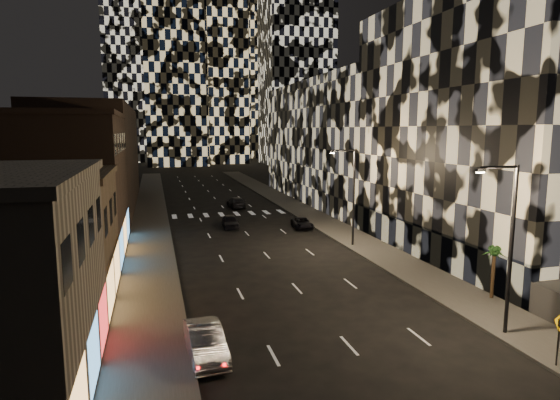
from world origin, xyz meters
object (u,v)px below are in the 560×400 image
streetlight_far (351,190)px  car_dark_rightlane (302,223)px  car_silver_parked (205,342)px  palm_tree (494,255)px  ped_sign (559,331)px  streetlight_near (508,238)px  car_dark_midlane (230,221)px  car_dark_oncoming (236,202)px

streetlight_far → car_dark_rightlane: 10.36m
car_silver_parked → palm_tree: (18.70, 2.89, 2.21)m
car_silver_parked → ped_sign: 16.42m
car_dark_rightlane → palm_tree: 25.03m
ped_sign → streetlight_near: bearing=107.0°
streetlight_near → ped_sign: size_ratio=3.67×
streetlight_near → palm_tree: streetlight_near is taller
streetlight_far → ped_sign: size_ratio=3.67×
car_dark_midlane → ped_sign: 36.34m
streetlight_far → palm_tree: 15.89m
streetlight_near → car_dark_oncoming: bearing=98.4°
car_dark_oncoming → ped_sign: (6.53, -48.34, 1.05)m
car_dark_rightlane → ped_sign: (1.81, -32.63, 1.21)m
car_dark_rightlane → car_dark_midlane: bearing=168.5°
car_silver_parked → car_dark_oncoming: bearing=75.1°
streetlight_near → car_dark_oncoming: streetlight_near is taller
car_dark_midlane → palm_tree: (12.71, -26.84, 2.27)m
streetlight_near → car_dark_midlane: size_ratio=2.17×
car_silver_parked → palm_tree: palm_tree is taller
car_silver_parked → car_dark_oncoming: size_ratio=0.91×
car_dark_oncoming → car_dark_rightlane: car_dark_oncoming is taller
car_silver_parked → ped_sign: ped_sign is taller
car_dark_midlane → car_dark_oncoming: car_dark_oncoming is taller
car_silver_parked → car_dark_oncoming: car_silver_parked is taller
car_dark_midlane → car_silver_parked: bearing=-99.3°
streetlight_far → ped_sign: (-0.06, -23.62, -3.56)m
car_silver_parked → car_dark_midlane: 30.32m
streetlight_far → car_dark_oncoming: streetlight_far is taller
ped_sign → car_dark_midlane: bearing=123.1°
palm_tree → car_silver_parked: bearing=-171.2°
car_silver_parked → palm_tree: size_ratio=1.37×
streetlight_far → palm_tree: streetlight_far is taller
streetlight_far → car_dark_rightlane: size_ratio=2.11×
streetlight_near → car_silver_parked: (-15.55, 1.71, -4.58)m
streetlight_far → car_silver_parked: streetlight_far is taller
car_dark_oncoming → palm_tree: (9.73, -40.11, 2.23)m
car_dark_midlane → car_dark_rightlane: 8.07m
car_dark_midlane → streetlight_far: bearing=-48.0°
streetlight_near → car_silver_parked: size_ratio=1.92×
streetlight_near → car_dark_midlane: streetlight_near is taller
car_dark_midlane → car_dark_rightlane: (7.69, -2.43, -0.12)m
streetlight_far → car_dark_midlane: 15.62m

